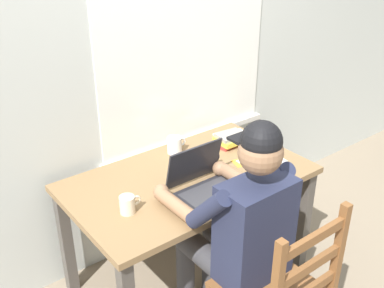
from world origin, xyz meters
TOP-DOWN VIEW (x-y plane):
  - ground_plane at (0.00, 0.00)m, footprint 8.00×8.00m
  - back_wall at (0.01, 0.47)m, footprint 6.00×0.08m
  - desk at (0.00, 0.00)m, footprint 1.31×0.77m
  - seated_person at (-0.06, -0.46)m, footprint 0.50×0.60m
  - laptop at (-0.03, -0.17)m, footprint 0.33×0.28m
  - computer_mouse at (0.21, -0.24)m, footprint 0.06×0.10m
  - coffee_mug_white at (-0.43, -0.09)m, footprint 0.11×0.07m
  - coffee_mug_dark at (0.14, 0.00)m, footprint 0.12×0.08m
  - coffee_mug_spare at (0.10, 0.27)m, footprint 0.12×0.09m
  - book_stack_main at (0.42, 0.15)m, footprint 0.19×0.16m
  - paper_pile_near_laptop at (0.43, -0.13)m, footprint 0.27×0.19m
  - paper_pile_back_corner at (0.51, 0.22)m, footprint 0.23×0.19m
  - landscape_photo_print at (0.34, -0.07)m, footprint 0.15×0.12m

SIDE VIEW (x-z plane):
  - ground_plane at x=0.00m, z-range 0.00..0.00m
  - desk at x=0.00m, z-range 0.26..0.96m
  - seated_person at x=-0.06m, z-range 0.06..1.31m
  - landscape_photo_print at x=0.34m, z-range 0.70..0.71m
  - paper_pile_near_laptop at x=0.43m, z-range 0.70..0.71m
  - paper_pile_back_corner at x=0.51m, z-range 0.70..0.71m
  - computer_mouse at x=0.21m, z-range 0.70..0.74m
  - book_stack_main at x=0.42m, z-range 0.70..0.78m
  - coffee_mug_white at x=-0.43m, z-range 0.70..0.79m
  - coffee_mug_dark at x=0.14m, z-range 0.70..0.80m
  - coffee_mug_spare at x=0.10m, z-range 0.70..0.80m
  - laptop at x=-0.03m, z-range 0.64..0.87m
  - back_wall at x=0.01m, z-range 0.00..2.60m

